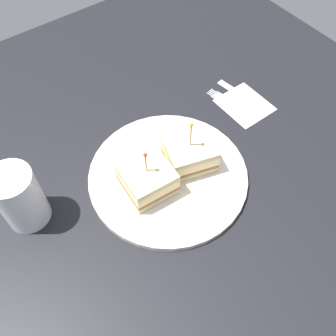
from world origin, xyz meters
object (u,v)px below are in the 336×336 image
Objects in this scene: fork at (225,100)px; sandwich_half_front at (188,152)px; sandwich_half_back at (147,179)px; knife at (237,93)px; napkin at (245,105)px; plate at (168,176)px; drink_glass at (21,200)px.

sandwich_half_front is at bearing 115.91° from fork.
sandwich_half_back is 31.79cm from knife.
napkin is (4.91, -19.65, -3.65)cm from sandwich_half_front.
sandwich_half_front is at bearing 104.01° from napkin.
plate is 25.11cm from napkin.
fork is 3.71cm from knife.
drink_glass reaches higher than plate.
plate is 2.84× the size of napkin.
plate is 26.00cm from drink_glass.
sandwich_half_front is at bearing -104.85° from drink_glass.
sandwich_half_back is 29.83cm from napkin.
drink_glass is at bearing 90.89° from knife.
sandwich_half_back is 0.95× the size of napkin.
napkin is at bearing -79.58° from sandwich_half_back.
knife is at bearing -87.18° from fork.
drink_glass is (7.73, 29.15, 1.55)cm from sandwich_half_front.
knife is (8.87, -25.73, -0.38)cm from plate.
fork and knife have the same top height.
plate is at bearing -108.46° from drink_glass.
fork is at bearing -71.75° from sandwich_half_back.
drink_glass is at bearing 67.45° from sandwich_half_back.
drink_glass is 46.56cm from fork.
plate is 23.68cm from fork.
fork is (8.77, -26.59, -3.57)cm from sandwich_half_back.
sandwich_half_back reaches higher than knife.
knife is (0.77, -49.99, -5.10)cm from drink_glass.
drink_glass is (8.10, 24.26, 4.72)cm from plate.
sandwich_half_front is 9.47cm from sandwich_half_back.
sandwich_half_front reaches higher than plate.
drink_glass reaches higher than napkin.
sandwich_half_front is 22.79cm from knife.
plate is 5.57cm from sandwich_half_back.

